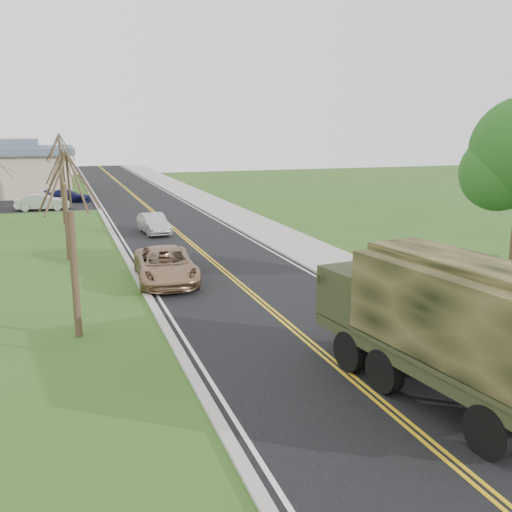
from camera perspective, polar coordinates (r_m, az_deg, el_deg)
name	(u,v)px	position (r m, az deg, el deg)	size (l,w,h in m)	color
ground	(445,457)	(13.35, 18.38, -18.52)	(160.00, 160.00, 0.00)	#2D4F1A
road	(150,209)	(49.88, -10.59, 4.67)	(8.00, 120.00, 0.01)	black
curb_right	(197,206)	(50.65, -5.93, 5.00)	(0.30, 120.00, 0.12)	#9E998E
sidewalk_right	(216,205)	(51.08, -4.01, 5.09)	(3.20, 120.00, 0.10)	#9E998E
curb_left	(100,210)	(49.44, -15.36, 4.42)	(0.30, 120.00, 0.10)	#9E998E
bare_tree_a	(73,259)	(19.33, -17.79, -0.32)	(1.93, 2.26, 6.08)	#38281C
bare_tree_b	(66,213)	(31.18, -18.45, 4.11)	(1.83, 2.14, 5.73)	#38281C
bare_tree_c	(62,185)	(43.07, -18.80, 6.69)	(2.04, 2.39, 6.42)	#38281C
bare_tree_d	(61,176)	(55.04, -18.95, 7.61)	(1.88, 2.20, 5.91)	#38281C
military_truck	(446,317)	(15.10, 18.43, -5.81)	(3.58, 7.80, 3.75)	black
suv_champagne	(166,265)	(25.85, -9.03, -0.92)	(2.53, 5.49, 1.53)	#987556
sedan_silver	(154,224)	(37.87, -10.20, 3.19)	(1.39, 3.97, 1.31)	#A6A6AB
lot_car_silver	(42,202)	(51.26, -20.60, 5.08)	(1.50, 4.30, 1.42)	silver
lot_car_navy	(68,196)	(56.21, -18.27, 5.73)	(1.64, 4.04, 1.17)	#10143C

